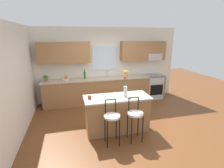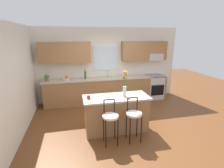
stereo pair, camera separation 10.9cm
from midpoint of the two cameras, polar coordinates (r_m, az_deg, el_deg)
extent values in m
plane|color=brown|center=(5.03, 3.16, -12.65)|extent=(14.00, 14.00, 0.00)
cube|color=silver|center=(4.85, -28.23, 1.43)|extent=(0.12, 4.60, 2.70)
cube|color=silver|center=(6.52, -1.69, 6.54)|extent=(5.60, 0.12, 2.70)
cube|color=#996B42|center=(6.11, -14.85, 10.14)|extent=(1.72, 0.34, 0.70)
cube|color=#996B42|center=(6.67, 11.11, 10.80)|extent=(1.72, 0.34, 0.70)
cube|color=silver|center=(6.41, -1.58, 8.65)|extent=(0.95, 0.03, 0.90)
cube|color=#B7BABC|center=(6.85, 14.47, 8.79)|extent=(0.56, 0.36, 0.26)
cube|color=#996B42|center=(6.39, -0.99, -2.06)|extent=(4.50, 0.60, 0.88)
cube|color=#BCAD93|center=(6.26, -1.01, 1.96)|extent=(4.56, 0.64, 0.04)
cube|color=#B7BABC|center=(6.28, -0.62, 1.53)|extent=(0.54, 0.38, 0.11)
cylinder|color=#B7BABC|center=(6.39, -0.94, 3.44)|extent=(0.02, 0.02, 0.22)
cylinder|color=#B7BABC|center=(6.31, -0.83, 4.30)|extent=(0.02, 0.12, 0.02)
cube|color=#B7BABC|center=(6.98, 14.27, -0.83)|extent=(0.60, 0.60, 0.92)
cube|color=black|center=(6.74, 15.36, -2.01)|extent=(0.52, 0.02, 0.40)
cylinder|color=#B7BABC|center=(6.64, 15.66, 0.03)|extent=(0.50, 0.02, 0.02)
cube|color=#996B42|center=(4.49, 2.10, -10.03)|extent=(1.58, 0.62, 0.88)
cube|color=#BCAD93|center=(4.31, 2.16, -4.51)|extent=(1.66, 0.70, 0.04)
cylinder|color=black|center=(3.86, -1.23, -16.54)|extent=(0.02, 0.02, 0.66)
cylinder|color=black|center=(3.92, 2.79, -16.05)|extent=(0.02, 0.02, 0.66)
cylinder|color=black|center=(4.09, -2.03, -14.56)|extent=(0.02, 0.02, 0.66)
cylinder|color=black|center=(4.14, 1.75, -14.14)|extent=(0.02, 0.02, 0.66)
cylinder|color=silver|center=(3.83, 0.33, -10.75)|extent=(0.36, 0.36, 0.05)
cylinder|color=black|center=(3.85, -1.84, -7.57)|extent=(0.02, 0.02, 0.32)
cylinder|color=black|center=(3.89, 1.56, -7.27)|extent=(0.02, 0.02, 0.32)
cylinder|color=black|center=(3.81, -0.13, -5.21)|extent=(0.23, 0.02, 0.02)
cylinder|color=black|center=(3.99, 6.81, -15.49)|extent=(0.02, 0.02, 0.66)
cylinder|color=black|center=(4.08, 10.51, -14.90)|extent=(0.02, 0.02, 0.66)
cylinder|color=black|center=(4.21, 5.55, -13.66)|extent=(0.02, 0.02, 0.66)
cylinder|color=black|center=(4.30, 9.06, -13.16)|extent=(0.02, 0.02, 0.66)
cylinder|color=silver|center=(3.98, 8.18, -9.85)|extent=(0.36, 0.36, 0.05)
cylinder|color=black|center=(3.98, 6.00, -6.83)|extent=(0.02, 0.02, 0.32)
cylinder|color=black|center=(4.06, 9.15, -6.50)|extent=(0.02, 0.02, 0.32)
cylinder|color=black|center=(3.96, 7.68, -4.53)|extent=(0.23, 0.02, 0.02)
cylinder|color=silver|center=(4.30, 4.93, -2.51)|extent=(0.09, 0.09, 0.26)
cylinder|color=#3D722D|center=(4.25, 5.50, 0.32)|extent=(0.01, 0.01, 0.53)
sphere|color=yellow|center=(4.19, 5.59, 3.84)|extent=(0.07, 0.07, 0.07)
cylinder|color=#3D722D|center=(4.26, 4.70, -0.55)|extent=(0.01, 0.01, 0.40)
sphere|color=red|center=(4.21, 4.76, 2.09)|extent=(0.07, 0.07, 0.07)
cylinder|color=#3D722D|center=(4.20, 4.98, 0.19)|extent=(0.01, 0.01, 0.54)
sphere|color=orange|center=(4.14, 5.07, 3.81)|extent=(0.10, 0.10, 0.10)
cylinder|color=#A52D28|center=(4.17, -7.07, -4.38)|extent=(0.08, 0.08, 0.09)
cylinder|color=silver|center=(6.12, -14.49, 1.62)|extent=(0.24, 0.24, 0.06)
sphere|color=orange|center=(6.11, -14.02, 2.24)|extent=(0.07, 0.07, 0.07)
sphere|color=orange|center=(6.16, -14.77, 2.29)|extent=(0.07, 0.07, 0.07)
sphere|color=orange|center=(6.10, -14.55, 2.48)|extent=(0.08, 0.08, 0.08)
cylinder|color=#1E5923|center=(6.11, -8.39, 2.92)|extent=(0.06, 0.06, 0.26)
cylinder|color=#1E5923|center=(6.08, -8.45, 4.45)|extent=(0.03, 0.03, 0.07)
cylinder|color=black|center=(6.07, -8.47, 4.82)|extent=(0.03, 0.03, 0.02)
cylinder|color=#9E5B3D|center=(6.17, -20.43, 1.47)|extent=(0.11, 0.11, 0.11)
sphere|color=#2D7A33|center=(6.15, -20.53, 2.51)|extent=(0.11, 0.11, 0.11)
sphere|color=#2D7A33|center=(6.17, -20.86, 2.23)|extent=(0.10, 0.10, 0.10)
sphere|color=#2D7A33|center=(6.14, -20.16, 2.33)|extent=(0.10, 0.10, 0.10)
camera|label=1|loc=(0.05, -89.39, 0.17)|focal=27.42mm
camera|label=2|loc=(0.05, 90.61, -0.17)|focal=27.42mm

